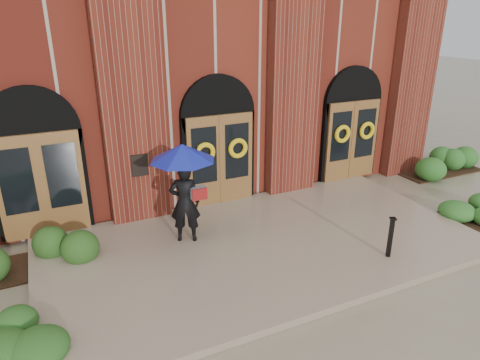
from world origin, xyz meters
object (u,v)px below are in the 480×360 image
man_with_umbrella (184,174)px  hedge_wall_left (16,255)px  metal_post (391,236)px  hedge_wall_right (439,162)px

man_with_umbrella → hedge_wall_left: man_with_umbrella is taller
man_with_umbrella → hedge_wall_left: bearing=13.0°
metal_post → hedge_wall_left: metal_post is taller
hedge_wall_left → man_with_umbrella: bearing=-8.4°
man_with_umbrella → metal_post: man_with_umbrella is taller
metal_post → hedge_wall_left: bearing=157.0°
metal_post → hedge_wall_right: bearing=32.8°
metal_post → hedge_wall_right: 6.93m
metal_post → hedge_wall_left: size_ratio=0.34×
hedge_wall_left → metal_post: bearing=-23.0°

